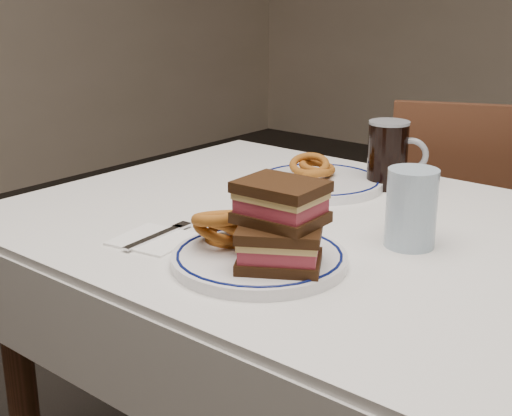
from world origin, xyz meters
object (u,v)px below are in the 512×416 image
Objects in this scene: reuben_sandwich at (280,224)px; far_plate at (319,182)px; main_plate at (259,258)px; chair_far at (464,242)px; beer_mug at (389,154)px.

far_plate is at bearing 118.17° from reuben_sandwich.
chair_far is at bearing 95.54° from main_plate.
far_plate is (-0.18, 0.41, -0.00)m from main_plate.
far_plate is at bearing -97.73° from chair_far.
reuben_sandwich reaches higher than beer_mug.
reuben_sandwich is at bearing -77.37° from beer_mug.
main_plate is 1.78× the size of reuben_sandwich.
chair_far reaches higher than far_plate.
far_plate is (-0.11, -0.09, -0.06)m from beer_mug.
beer_mug is (-0.12, 0.51, -0.01)m from reuben_sandwich.
beer_mug reaches higher than chair_far.
reuben_sandwich is 1.08× the size of beer_mug.
beer_mug is 0.52× the size of far_plate.
main_plate is 1.01× the size of far_plate.
chair_far is 0.61m from beer_mug.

